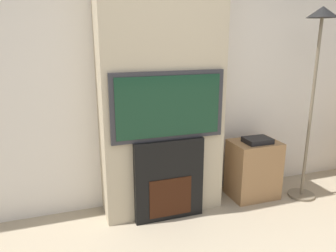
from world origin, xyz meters
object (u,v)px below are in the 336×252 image
floor_lamp (317,60)px  fireplace (168,179)px  media_stand (253,168)px  television (168,106)px

floor_lamp → fireplace: bearing=177.0°
media_stand → floor_lamp: bearing=-19.9°
fireplace → floor_lamp: bearing=-3.0°
fireplace → floor_lamp: size_ratio=0.40×
media_stand → fireplace: bearing=-174.0°
television → media_stand: size_ratio=1.55×
floor_lamp → media_stand: size_ratio=2.91×
television → media_stand: bearing=6.1°
fireplace → television: television is taller
floor_lamp → television: bearing=177.1°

